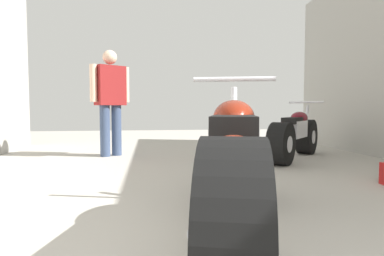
{
  "coord_description": "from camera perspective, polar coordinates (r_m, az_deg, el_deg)",
  "views": [
    {
      "loc": [
        -0.54,
        0.16,
        0.75
      ],
      "look_at": [
        -0.11,
        3.34,
        0.56
      ],
      "focal_mm": 30.04,
      "sensor_mm": 36.0,
      "label": 1
    }
  ],
  "objects": [
    {
      "name": "motorcycle_maroon_cruiser",
      "position": [
        1.87,
        7.29,
        -7.04
      ],
      "size": [
        0.87,
        2.13,
        1.0
      ],
      "color": "black",
      "rests_on": "ground_plane"
    },
    {
      "name": "motorcycle_black_naked",
      "position": [
        5.01,
        17.73,
        -1.26
      ],
      "size": [
        1.41,
        1.56,
        0.87
      ],
      "color": "black",
      "rests_on": "ground_plane"
    },
    {
      "name": "mechanic_in_blue",
      "position": [
        5.26,
        -14.3,
        5.44
      ],
      "size": [
        0.61,
        0.46,
        1.67
      ],
      "color": "#384766",
      "rests_on": "ground_plane"
    },
    {
      "name": "ground_plane",
      "position": [
        3.34,
        1.88,
        -9.59
      ],
      "size": [
        16.15,
        16.15,
        0.0
      ],
      "primitive_type": "plane",
      "color": "#A8A399"
    }
  ]
}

